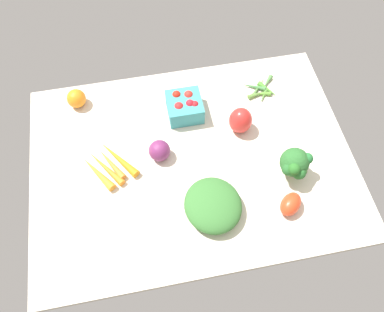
% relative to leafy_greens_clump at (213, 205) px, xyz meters
% --- Properties ---
extents(tablecloth, '(1.04, 0.76, 0.02)m').
position_rel_leafy_greens_clump_xyz_m(tablecloth, '(0.03, -0.18, -0.04)').
color(tablecloth, beige).
rests_on(tablecloth, ground).
extents(leafy_greens_clump, '(0.19, 0.20, 0.07)m').
position_rel_leafy_greens_clump_xyz_m(leafy_greens_clump, '(0.00, 0.00, 0.00)').
color(leafy_greens_clump, '#366F30').
rests_on(leafy_greens_clump, tablecloth).
extents(broccoli_head, '(0.10, 0.10, 0.12)m').
position_rel_leafy_greens_clump_xyz_m(broccoli_head, '(-0.27, -0.07, 0.04)').
color(broccoli_head, '#A5C78A').
rests_on(broccoli_head, tablecloth).
extents(okra_pile, '(0.13, 0.12, 0.02)m').
position_rel_leafy_greens_clump_xyz_m(okra_pile, '(-0.27, -0.42, -0.03)').
color(okra_pile, '#4C7D34').
rests_on(okra_pile, tablecloth).
extents(roma_tomato, '(0.10, 0.10, 0.06)m').
position_rel_leafy_greens_clump_xyz_m(roma_tomato, '(-0.23, 0.04, -0.01)').
color(roma_tomato, red).
rests_on(roma_tomato, tablecloth).
extents(carrot_bunch, '(0.19, 0.19, 0.03)m').
position_rel_leafy_greens_clump_xyz_m(carrot_bunch, '(0.30, -0.21, -0.02)').
color(carrot_bunch, orange).
rests_on(carrot_bunch, tablecloth).
extents(berry_basket, '(0.12, 0.12, 0.08)m').
position_rel_leafy_greens_clump_xyz_m(berry_basket, '(0.02, -0.37, 0.00)').
color(berry_basket, teal).
rests_on(berry_basket, tablecloth).
extents(heirloom_tomato_orange, '(0.07, 0.07, 0.07)m').
position_rel_leafy_greens_clump_xyz_m(heirloom_tomato_orange, '(0.38, -0.48, -0.00)').
color(heirloom_tomato_orange, orange).
rests_on(heirloom_tomato_orange, tablecloth).
extents(red_onion_near_basket, '(0.07, 0.07, 0.07)m').
position_rel_leafy_greens_clump_xyz_m(red_onion_near_basket, '(0.13, -0.22, 0.00)').
color(red_onion_near_basket, '#70295A').
rests_on(red_onion_near_basket, tablecloth).
extents(bell_pepper_red, '(0.09, 0.09, 0.10)m').
position_rel_leafy_greens_clump_xyz_m(bell_pepper_red, '(-0.15, -0.27, 0.01)').
color(bell_pepper_red, red).
rests_on(bell_pepper_red, tablecloth).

